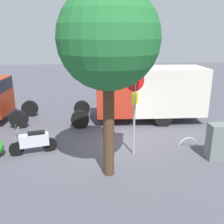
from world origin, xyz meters
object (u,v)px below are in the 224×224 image
object	(u,v)px
box_truck_near	(150,92)
stop_sign	(135,100)
bike_rack_hoop	(188,147)
utility_cabinet	(217,142)
street_tree	(108,40)
motorcycle	(34,141)

from	to	relation	value
box_truck_near	stop_sign	bearing A→B (deg)	70.49
box_truck_near	stop_sign	xyz separation A→B (m)	(1.52, 3.93, 0.60)
bike_rack_hoop	utility_cabinet	bearing A→B (deg)	120.26
street_tree	bike_rack_hoop	xyz separation A→B (m)	(-3.45, -1.79, -4.34)
street_tree	bike_rack_hoop	size ratio (longest dim) A/B	6.93
motorcycle	bike_rack_hoop	distance (m)	6.26
box_truck_near	bike_rack_hoop	distance (m)	3.94
stop_sign	bike_rack_hoop	xyz separation A→B (m)	(-2.38, -0.43, -2.18)
stop_sign	street_tree	world-z (taller)	street_tree
box_truck_near	stop_sign	world-z (taller)	stop_sign
stop_sign	bike_rack_hoop	distance (m)	3.26
motorcycle	street_tree	distance (m)	5.06
stop_sign	utility_cabinet	xyz separation A→B (m)	(-3.02, 0.67, -1.50)
stop_sign	bike_rack_hoop	size ratio (longest dim) A/B	3.85
utility_cabinet	box_truck_near	bearing A→B (deg)	-71.96
box_truck_near	street_tree	world-z (taller)	street_tree
utility_cabinet	bike_rack_hoop	xyz separation A→B (m)	(0.64, -1.10, -0.69)
street_tree	utility_cabinet	world-z (taller)	street_tree
box_truck_near	motorcycle	bearing A→B (deg)	34.69
utility_cabinet	motorcycle	bearing A→B (deg)	-9.05
motorcycle	street_tree	size ratio (longest dim) A/B	0.30
stop_sign	utility_cabinet	size ratio (longest dim) A/B	2.38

